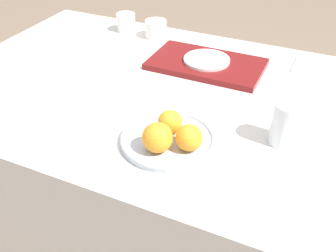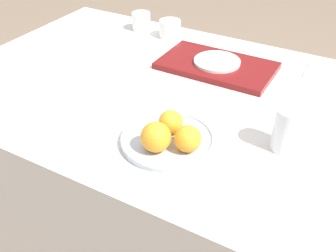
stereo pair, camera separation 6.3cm
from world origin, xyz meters
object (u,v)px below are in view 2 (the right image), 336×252
side_plate (217,62)px  fruit_platter (168,139)px  orange_1 (171,122)px  cup_1 (141,21)px  napkin (329,74)px  orange_2 (188,139)px  water_glass (287,129)px  orange_0 (156,137)px  serving_tray (217,66)px  cup_0 (170,29)px

side_plate → fruit_platter: bearing=-82.8°
fruit_platter → orange_1: size_ratio=3.86×
cup_1 → napkin: cup_1 is taller
orange_2 → water_glass: water_glass is taller
fruit_platter → orange_0: size_ratio=3.25×
orange_0 → cup_1: orange_0 is taller
orange_2 → napkin: size_ratio=0.46×
serving_tray → side_plate: size_ratio=2.43×
orange_1 → fruit_platter: bearing=-76.9°
napkin → orange_1: bearing=-118.1°
orange_1 → cup_1: size_ratio=0.85×
fruit_platter → orange_2: bearing=-15.2°
orange_0 → water_glass: 0.31m
fruit_platter → orange_1: 0.04m
cup_0 → napkin: size_ratio=0.58×
water_glass → orange_0: bearing=-146.8°
orange_0 → water_glass: water_glass is taller
water_glass → side_plate: (-0.31, 0.31, -0.03)m
orange_0 → cup_0: orange_0 is taller
serving_tray → orange_0: bearing=-84.0°
water_glass → cup_1: water_glass is taller
side_plate → napkin: 0.36m
fruit_platter → orange_0: orange_0 is taller
orange_0 → cup_0: bearing=116.3°
orange_0 → orange_2: orange_0 is taller
orange_0 → cup_1: size_ratio=1.01×
orange_2 → orange_1: bearing=149.1°
water_glass → side_plate: water_glass is taller
orange_2 → orange_0: bearing=-151.7°
orange_1 → serving_tray: bearing=96.8°
cup_1 → napkin: 0.73m
orange_2 → side_plate: bearing=104.7°
fruit_platter → napkin: fruit_platter is taller
serving_tray → cup_1: cup_1 is taller
cup_0 → fruit_platter: bearing=-61.4°
orange_1 → side_plate: 0.40m
orange_0 → orange_2: bearing=28.3°
water_glass → serving_tray: (-0.31, 0.31, -0.05)m
side_plate → cup_1: cup_1 is taller
orange_1 → serving_tray: (-0.05, 0.40, -0.03)m
cup_1 → orange_0: bearing=-55.0°
water_glass → orange_2: bearing=-145.3°
orange_1 → napkin: orange_1 is taller
fruit_platter → orange_1: bearing=103.1°
orange_1 → serving_tray: 0.41m
serving_tray → napkin: serving_tray is taller
orange_2 → cup_1: (-0.51, 0.60, -0.01)m
serving_tray → side_plate: (-0.00, 0.00, 0.02)m
fruit_platter → side_plate: 0.43m
serving_tray → cup_0: (-0.26, 0.15, 0.02)m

